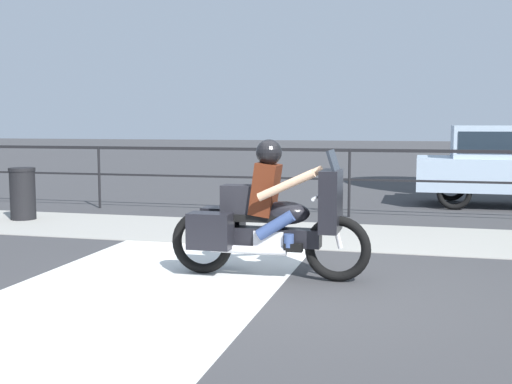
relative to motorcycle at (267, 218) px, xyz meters
The scene contains 7 objects.
ground_plane 0.94m from the motorcycle, 53.95° to the right, with size 120.00×120.00×0.00m, color #38383A.
sidewalk_band 2.97m from the motorcycle, 82.38° to the left, with size 44.00×2.40×0.01m, color #99968E.
crosswalk_band 1.52m from the motorcycle, 147.65° to the right, with size 2.78×6.00×0.01m, color silver.
fence_railing 4.98m from the motorcycle, 85.57° to the left, with size 36.00×0.05×1.27m.
motorcycle is the anchor object (origin of this frame).
parked_car 8.04m from the motorcycle, 64.59° to the left, with size 3.93×1.69×1.69m.
trash_bin 6.13m from the motorcycle, 149.20° to the left, with size 0.47×0.47×0.94m.
Camera 1 is at (1.27, -6.37, 1.72)m, focal length 45.00 mm.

